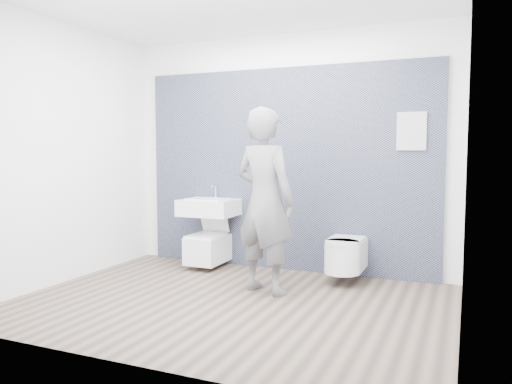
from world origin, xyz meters
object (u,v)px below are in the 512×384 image
at_px(toilet_rounded, 345,255).
at_px(washbasin, 209,207).
at_px(visitor, 265,201).
at_px(toilet_square, 208,247).

bearing_deg(toilet_rounded, washbasin, 177.46).
distance_m(toilet_rounded, visitor, 1.12).
relative_size(toilet_rounded, visitor, 0.35).
bearing_deg(washbasin, toilet_square, -90.00).
xyz_separation_m(toilet_square, toilet_rounded, (1.70, -0.05, 0.05)).
xyz_separation_m(toilet_square, visitor, (1.04, -0.71, 0.67)).
distance_m(washbasin, toilet_rounded, 1.76).
relative_size(washbasin, toilet_rounded, 1.03).
height_order(washbasin, visitor, visitor).
height_order(washbasin, toilet_square, washbasin).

